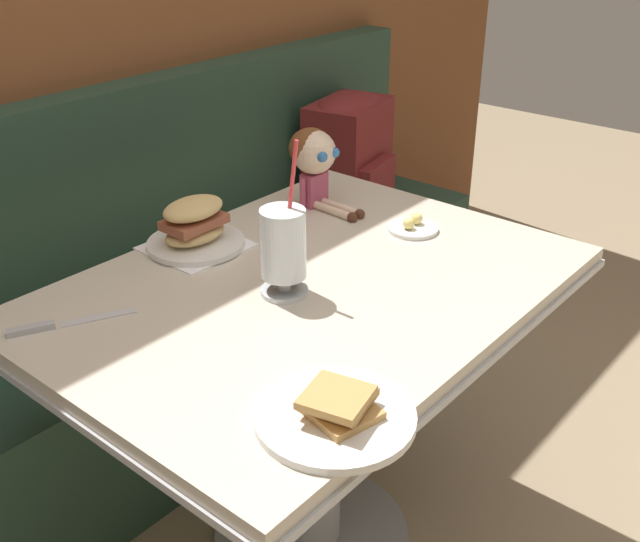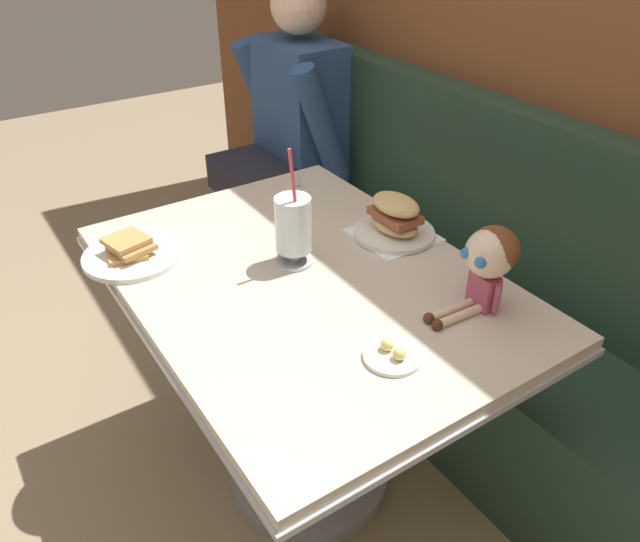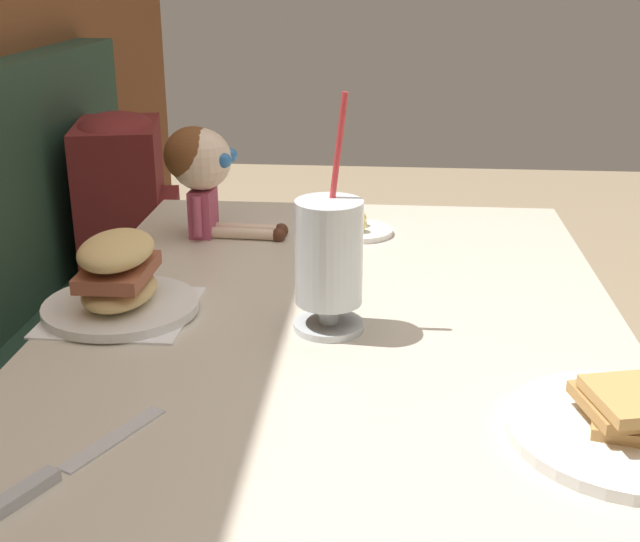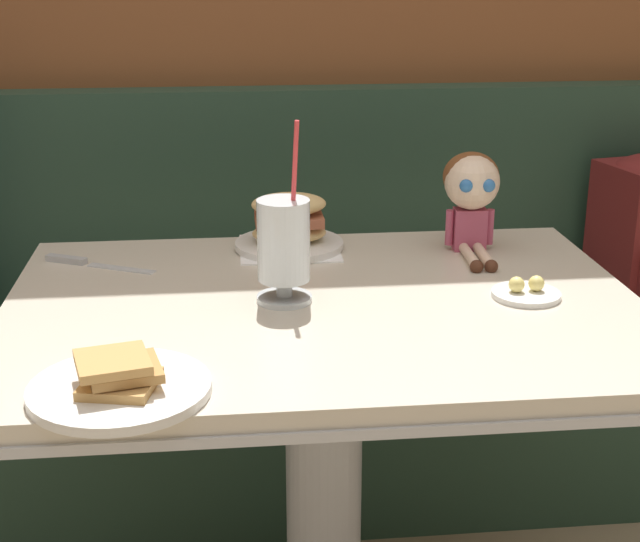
# 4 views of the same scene
# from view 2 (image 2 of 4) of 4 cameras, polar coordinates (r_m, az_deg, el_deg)

# --- Properties ---
(ground_plane) EXTENTS (8.00, 8.00, 0.00)m
(ground_plane) POSITION_cam_2_polar(r_m,az_deg,el_deg) (1.96, -5.77, -20.53)
(ground_plane) COLOR #998466
(wood_panel_wall) EXTENTS (4.40, 0.08, 2.40)m
(wood_panel_wall) POSITION_cam_2_polar(r_m,az_deg,el_deg) (1.91, 22.59, 19.44)
(wood_panel_wall) COLOR brown
(wood_panel_wall) RESTS_ON ground
(booth_bench) EXTENTS (2.60, 0.48, 1.00)m
(booth_bench) POSITION_cam_2_polar(r_m,az_deg,el_deg) (2.09, 13.60, -4.69)
(booth_bench) COLOR #233D2D
(booth_bench) RESTS_ON ground
(diner_table) EXTENTS (1.11, 0.81, 0.74)m
(diner_table) POSITION_cam_2_polar(r_m,az_deg,el_deg) (1.62, -1.22, -6.26)
(diner_table) COLOR beige
(diner_table) RESTS_ON ground
(toast_plate) EXTENTS (0.25, 0.25, 0.06)m
(toast_plate) POSITION_cam_2_polar(r_m,az_deg,el_deg) (1.64, -16.99, 1.60)
(toast_plate) COLOR white
(toast_plate) RESTS_ON diner_table
(milkshake_glass) EXTENTS (0.10, 0.10, 0.32)m
(milkshake_glass) POSITION_cam_2_polar(r_m,az_deg,el_deg) (1.51, -2.48, 3.99)
(milkshake_glass) COLOR silver
(milkshake_glass) RESTS_ON diner_table
(sandwich_plate) EXTENTS (0.22, 0.22, 0.12)m
(sandwich_plate) POSITION_cam_2_polar(r_m,az_deg,el_deg) (1.67, 6.90, 4.66)
(sandwich_plate) COLOR white
(sandwich_plate) RESTS_ON diner_table
(butter_saucer) EXTENTS (0.12, 0.12, 0.04)m
(butter_saucer) POSITION_cam_2_polar(r_m,az_deg,el_deg) (1.27, 6.69, -7.66)
(butter_saucer) COLOR white
(butter_saucer) RESTS_ON diner_table
(butter_knife) EXTENTS (0.22, 0.12, 0.01)m
(butter_knife) POSITION_cam_2_polar(r_m,az_deg,el_deg) (1.95, -2.12, 7.90)
(butter_knife) COLOR silver
(butter_knife) RESTS_ON diner_table
(seated_doll) EXTENTS (0.12, 0.22, 0.20)m
(seated_doll) POSITION_cam_2_polar(r_m,az_deg,el_deg) (1.38, 15.32, 1.19)
(seated_doll) COLOR #B74C6B
(seated_doll) RESTS_ON diner_table
(diner_patron) EXTENTS (0.55, 0.48, 0.81)m
(diner_patron) POSITION_cam_2_polar(r_m,az_deg,el_deg) (2.57, -2.60, 14.11)
(diner_patron) COLOR #2D4C7F
(diner_patron) RESTS_ON booth_bench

